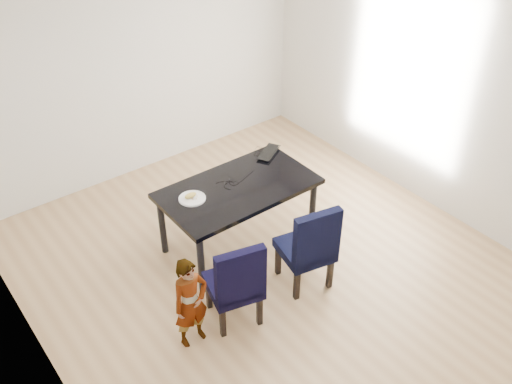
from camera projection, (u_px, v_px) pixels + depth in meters
floor at (268, 267)px, 5.95m from camera, size 4.50×5.00×0.01m
ceiling at (272, 8)px, 4.37m from camera, size 4.50×5.00×0.01m
wall_back at (138, 69)px, 6.77m from camera, size 4.50×0.01×2.70m
wall_left at (22, 261)px, 4.04m from camera, size 0.01×5.00×2.70m
wall_right at (429, 91)px, 6.28m from camera, size 0.01×5.00×2.70m
dining_table at (239, 215)px, 6.05m from camera, size 1.60×0.90×0.75m
chair_left at (233, 279)px, 5.14m from camera, size 0.56×0.57×0.95m
chair_right at (305, 243)px, 5.51m from camera, size 0.56×0.58×0.98m
child at (191, 303)px, 4.91m from camera, size 0.34×0.23×0.93m
plate at (192, 198)px, 5.65m from camera, size 0.35×0.35×0.01m
sandwich at (190, 195)px, 5.64m from camera, size 0.14×0.08×0.05m
laptop at (264, 152)px, 6.36m from camera, size 0.44×0.39×0.03m
cable_tangle at (232, 185)px, 5.85m from camera, size 0.19×0.19×0.01m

